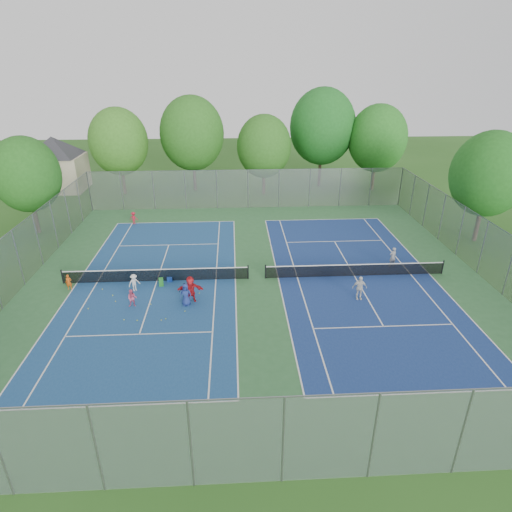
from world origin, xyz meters
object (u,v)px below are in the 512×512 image
Objects in this scene: net_left at (156,275)px; net_right at (355,270)px; ball_hopper at (161,282)px; ball_crate at (170,279)px; instructor at (393,257)px.

net_left and net_right have the same top height.
net_right is (14.00, 0.00, 0.00)m from net_left.
net_left is at bearing 120.67° from ball_hopper.
ball_crate is at bearing -179.76° from net_right.
ball_crate is (-13.10, -0.05, -0.30)m from net_right.
instructor reaches higher than ball_crate.
ball_hopper is at bearing -10.48° from instructor.
ball_hopper is at bearing -125.68° from ball_crate.
ball_hopper is at bearing -176.99° from net_right.
net_left is 17.26m from instructor.
instructor is at bearing 23.95° from net_right.
net_right reaches higher than ball_crate.
net_right reaches higher than ball_hopper.
ball_hopper reaches higher than ball_crate.
instructor is at bearing 4.72° from net_left.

